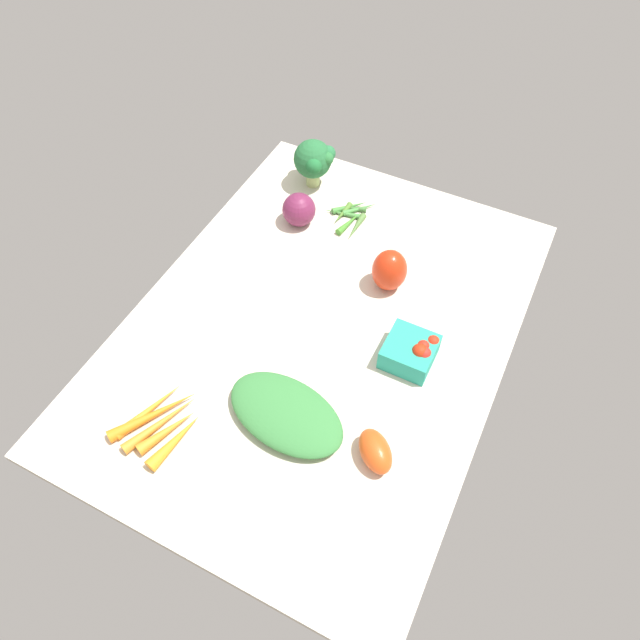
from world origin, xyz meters
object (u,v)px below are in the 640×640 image
object	(u,v)px
okra_pile	(350,215)
berry_basket	(412,351)
carrot_bunch	(161,424)
roma_tomato	(375,451)
red_onion_near_basket	(299,210)
broccoli_head	(314,159)
leafy_greens_clump	(286,414)
bell_pepper_red	(389,270)

from	to	relation	value
okra_pile	berry_basket	bearing A→B (deg)	-138.82
okra_pile	carrot_bunch	xyz separation A→B (cm)	(-67.18, 7.67, 0.38)
okra_pile	berry_basket	xyz separation A→B (cm)	(-32.33, -28.28, 2.08)
roma_tomato	red_onion_near_basket	bearing A→B (deg)	174.01
carrot_bunch	broccoli_head	xyz separation A→B (cm)	(74.42, 6.05, 6.59)
leafy_greens_clump	bell_pepper_red	bearing A→B (deg)	-6.20
carrot_bunch	roma_tomato	xyz separation A→B (cm)	(12.12, -37.92, 1.49)
okra_pile	carrot_bunch	bearing A→B (deg)	173.48
carrot_bunch	berry_basket	size ratio (longest dim) A/B	1.76
carrot_bunch	okra_pile	bearing A→B (deg)	-6.52
carrot_bunch	leafy_greens_clump	distance (cm)	23.24
broccoli_head	carrot_bunch	bearing A→B (deg)	-175.35
berry_basket	carrot_bunch	bearing A→B (deg)	134.11
carrot_bunch	berry_basket	bearing A→B (deg)	-45.89
leafy_greens_clump	red_onion_near_basket	xyz separation A→B (cm)	(48.31, 22.74, 1.89)
roma_tomato	red_onion_near_basket	size ratio (longest dim) A/B	1.09
okra_pile	leafy_greens_clump	distance (cm)	56.73
broccoli_head	leafy_greens_clump	xyz separation A→B (cm)	(-62.61, -26.04, -5.63)
roma_tomato	leafy_greens_clump	bearing A→B (deg)	-135.28
red_onion_near_basket	broccoli_head	bearing A→B (deg)	13.03
roma_tomato	leafy_greens_clump	xyz separation A→B (cm)	(-0.30, 17.92, -0.53)
broccoli_head	leafy_greens_clump	distance (cm)	68.04
carrot_bunch	leafy_greens_clump	xyz separation A→B (cm)	(11.81, -20.00, 0.96)
carrot_bunch	bell_pepper_red	size ratio (longest dim) A/B	1.71
roma_tomato	okra_pile	bearing A→B (deg)	162.53
carrot_bunch	red_onion_near_basket	bearing A→B (deg)	2.61
roma_tomato	bell_pepper_red	size ratio (longest dim) A/B	0.87
berry_basket	okra_pile	bearing A→B (deg)	41.18
okra_pile	broccoli_head	distance (cm)	17.01
carrot_bunch	berry_basket	world-z (taller)	berry_basket
leafy_greens_clump	berry_basket	bearing A→B (deg)	-34.71
okra_pile	red_onion_near_basket	world-z (taller)	red_onion_near_basket
berry_basket	red_onion_near_basket	distance (cm)	46.23
carrot_bunch	red_onion_near_basket	world-z (taller)	red_onion_near_basket
carrot_bunch	leafy_greens_clump	bearing A→B (deg)	-59.43
carrot_bunch	bell_pepper_red	xyz separation A→B (cm)	(51.00, -24.25, 3.88)
leafy_greens_clump	red_onion_near_basket	world-z (taller)	red_onion_near_basket
roma_tomato	berry_basket	distance (cm)	22.82
carrot_bunch	broccoli_head	distance (cm)	74.95
leafy_greens_clump	berry_basket	xyz separation A→B (cm)	(23.04, -15.96, 0.74)
okra_pile	roma_tomato	xyz separation A→B (cm)	(-55.06, -30.24, 1.87)
okra_pile	broccoli_head	size ratio (longest dim) A/B	1.18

